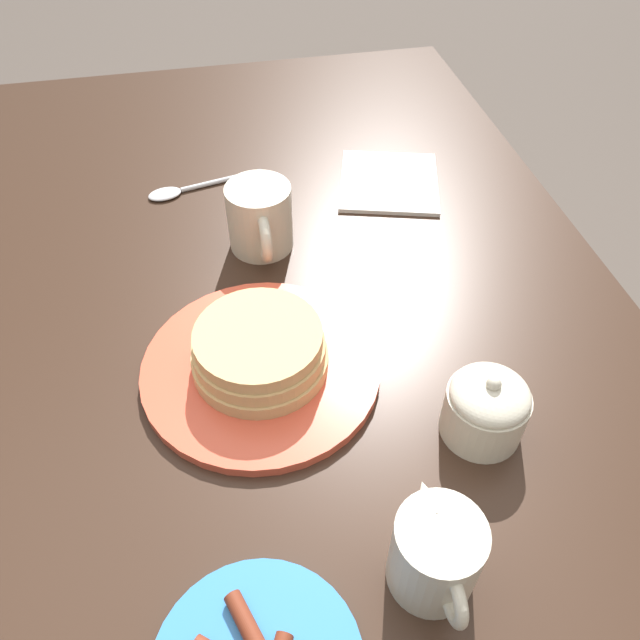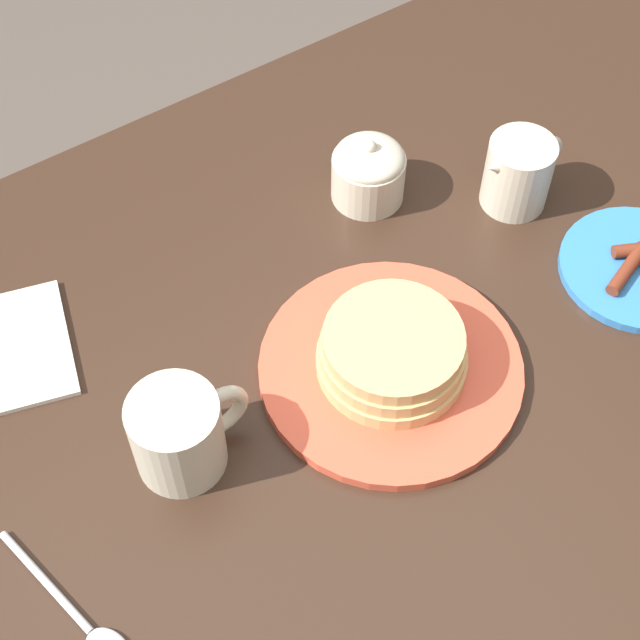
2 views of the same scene
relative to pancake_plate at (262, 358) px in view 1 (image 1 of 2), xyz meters
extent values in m
plane|color=#51473F|center=(-0.06, 0.00, -0.80)|extent=(8.00, 8.00, 0.00)
cube|color=#332116|center=(-0.06, 0.00, -0.04)|extent=(1.39, 0.90, 0.03)
cube|color=#332116|center=(-0.69, -0.39, -0.43)|extent=(0.07, 0.07, 0.75)
cube|color=#332116|center=(-0.69, 0.39, -0.43)|extent=(0.07, 0.07, 0.75)
cylinder|color=#DB5138|center=(0.00, 0.00, -0.02)|extent=(0.25, 0.25, 0.01)
cylinder|color=tan|center=(0.00, 0.00, 0.00)|extent=(0.14, 0.14, 0.02)
cylinder|color=tan|center=(0.00, 0.00, 0.01)|extent=(0.14, 0.14, 0.02)
cylinder|color=tan|center=(0.00, 0.00, 0.03)|extent=(0.13, 0.13, 0.02)
cylinder|color=maroon|center=(0.27, -0.04, -0.01)|extent=(0.07, 0.04, 0.01)
cylinder|color=beige|center=(-0.21, 0.03, 0.02)|extent=(0.08, 0.08, 0.09)
torus|color=beige|center=(-0.17, 0.03, 0.02)|extent=(0.06, 0.01, 0.06)
cylinder|color=brown|center=(-0.21, 0.03, 0.06)|extent=(0.07, 0.07, 0.00)
cylinder|color=beige|center=(0.24, 0.10, 0.02)|extent=(0.07, 0.07, 0.08)
cone|color=beige|center=(0.21, 0.10, 0.05)|extent=(0.04, 0.03, 0.04)
torus|color=beige|center=(0.28, 0.10, 0.03)|extent=(0.05, 0.01, 0.05)
cylinder|color=beige|center=(0.12, 0.20, 0.00)|extent=(0.08, 0.08, 0.05)
ellipsoid|color=beige|center=(0.12, 0.20, 0.03)|extent=(0.08, 0.08, 0.03)
sphere|color=beige|center=(0.12, 0.20, 0.05)|extent=(0.01, 0.01, 0.01)
cube|color=silver|center=(-0.31, 0.23, -0.02)|extent=(0.18, 0.18, 0.01)
cylinder|color=silver|center=(-0.36, -0.01, -0.02)|extent=(0.03, 0.12, 0.01)
ellipsoid|color=silver|center=(-0.35, -0.09, -0.02)|extent=(0.04, 0.05, 0.01)
camera|label=1|loc=(0.42, -0.03, 0.50)|focal=35.00mm
camera|label=2|loc=(-0.34, -0.39, 0.77)|focal=55.00mm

